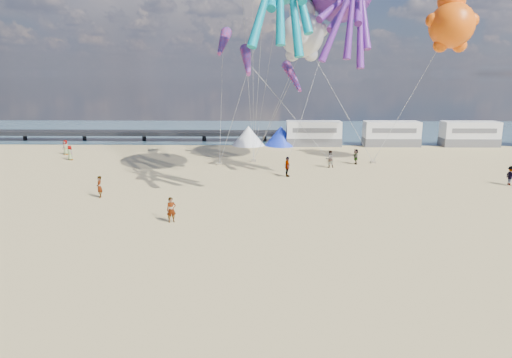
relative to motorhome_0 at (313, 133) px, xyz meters
The scene contains 26 objects.
ground 40.48m from the motorhome_0, 98.53° to the right, with size 120.00×120.00×0.00m, color #D0B878.
water 16.22m from the motorhome_0, 111.80° to the left, with size 120.00×120.00×0.00m, color #37586A.
pier 34.24m from the motorhome_0, behind, with size 60.00×3.00×0.50m, color black.
motorhome_0 is the anchor object (origin of this frame).
motorhome_1 9.50m from the motorhome_0, ahead, with size 6.60×2.50×3.00m, color silver.
motorhome_2 19.00m from the motorhome_0, ahead, with size 6.60×2.50×3.00m, color silver.
tent_white 8.01m from the motorhome_0, behind, with size 4.00×4.00×2.40m, color white.
tent_blue 4.01m from the motorhome_0, behind, with size 4.00×4.00×2.40m, color #1933CC.
standing_person 32.17m from the motorhome_0, 110.94° to the right, with size 0.55×0.36×1.52m, color tan.
beachgoer_0 28.64m from the motorhome_0, 166.00° to the right, with size 0.58×0.38×1.59m, color #7F6659.
beachgoer_1 13.53m from the motorhome_0, 89.36° to the right, with size 0.79×0.52×1.62m, color #7F6659.
beachgoer_2 24.40m from the motorhome_0, 56.30° to the right, with size 0.75×0.58×1.54m, color #7F6659.
beachgoer_3 18.00m from the motorhome_0, 102.92° to the right, with size 1.12×0.64×1.73m, color #7F6659.
beachgoer_4 12.16m from the motorhome_0, 75.98° to the right, with size 0.87×0.36×1.48m, color #7F6659.
beachgoer_5 30.34m from the motorhome_0, 125.81° to the right, with size 1.45×0.46×1.56m, color #7F6659.
beachgoer_6 27.87m from the motorhome_0, 158.57° to the right, with size 0.54×0.36×1.49m, color #7F6659.
sandbag_a 16.33m from the motorhome_0, 129.53° to the right, with size 0.50×0.35×0.22m, color gray.
sandbag_b 13.54m from the motorhome_0, 106.43° to the right, with size 0.50×0.35×0.22m, color gray.
sandbag_c 12.38m from the motorhome_0, 67.34° to the right, with size 0.50×0.35×0.22m, color gray.
sandbag_d 11.06m from the motorhome_0, 86.80° to the right, with size 0.50×0.35×0.22m, color gray.
sandbag_e 13.05m from the motorhome_0, 123.14° to the right, with size 0.50×0.35×0.22m, color gray.
kite_panda 16.47m from the motorhome_0, 101.90° to the right, with size 4.83×4.54×6.81m, color silver, non-canonical shape.
kite_teddy_orange 20.03m from the motorhome_0, 48.87° to the right, with size 4.88×4.60×6.89m, color #FF5C0A, non-canonical shape.
windsock_left 18.76m from the motorhome_0, 128.10° to the right, with size 1.10×6.54×6.54m, color red, non-canonical shape.
windsock_mid 19.20m from the motorhome_0, 115.70° to the right, with size 1.00×5.20×5.20m, color red, non-canonical shape.
windsock_right 16.80m from the motorhome_0, 103.28° to the right, with size 0.90×4.59×4.59m, color red, non-canonical shape.
Camera 1 is at (0.05, -15.87, 8.63)m, focal length 32.00 mm.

